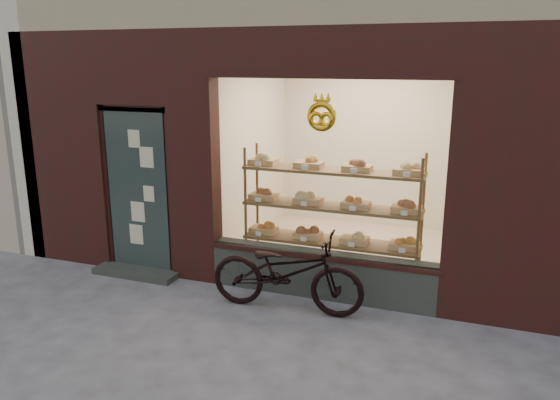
% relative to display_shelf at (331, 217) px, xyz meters
% --- Properties ---
extents(ground, '(90.00, 90.00, 0.00)m').
position_rel_display_shelf_xyz_m(ground, '(-0.45, -2.55, -0.86)').
color(ground, '#464549').
extents(display_shelf, '(2.20, 0.45, 1.70)m').
position_rel_display_shelf_xyz_m(display_shelf, '(0.00, 0.00, 0.00)').
color(display_shelf, brown).
rests_on(display_shelf, ground).
extents(bicycle, '(1.78, 0.71, 0.92)m').
position_rel_display_shelf_xyz_m(bicycle, '(-0.26, -0.93, -0.40)').
color(bicycle, black).
rests_on(bicycle, ground).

